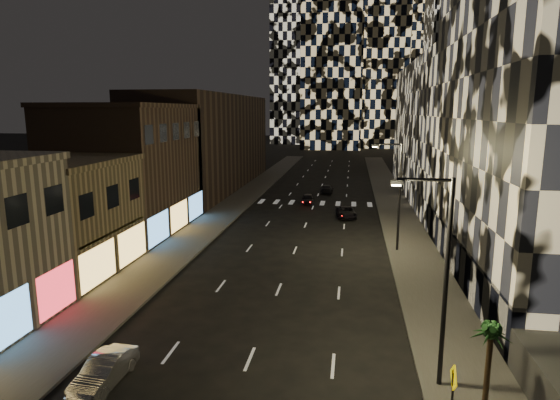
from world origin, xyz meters
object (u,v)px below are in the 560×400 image
(car_dark_rightlane, at_px, (346,212))
(palm_tree, at_px, (491,337))
(car_silver_parked, at_px, (104,371))
(streetlight_far, at_px, (397,189))
(car_dark_oncoming, at_px, (327,189))
(streetlight_near, at_px, (441,269))
(car_dark_midlane, at_px, (308,199))
(ped_sign, at_px, (453,389))

(car_dark_rightlane, bearing_deg, palm_tree, -86.58)
(car_silver_parked, distance_m, palm_tree, 16.19)
(streetlight_far, height_order, car_dark_oncoming, streetlight_far)
(streetlight_near, distance_m, car_dark_rightlane, 32.77)
(streetlight_far, height_order, car_dark_midlane, streetlight_far)
(streetlight_far, distance_m, car_dark_rightlane, 13.71)
(car_dark_rightlane, height_order, ped_sign, ped_sign)
(car_dark_rightlane, distance_m, ped_sign, 36.16)
(streetlight_near, distance_m, car_silver_parked, 15.06)
(car_silver_parked, distance_m, ped_sign, 14.29)
(streetlight_far, relative_size, car_dark_oncoming, 2.23)
(car_dark_midlane, relative_size, car_dark_oncoming, 0.90)
(streetlight_far, relative_size, car_dark_midlane, 2.48)
(car_dark_rightlane, xyz_separation_m, palm_tree, (6.05, -33.28, 2.41))
(car_silver_parked, relative_size, palm_tree, 1.11)
(streetlight_near, relative_size, car_dark_midlane, 2.48)
(car_dark_oncoming, xyz_separation_m, palm_tree, (9.04, -48.89, 2.42))
(car_silver_parked, relative_size, car_dark_oncoming, 0.95)
(streetlight_near, bearing_deg, car_dark_oncoming, 98.58)
(car_silver_parked, xyz_separation_m, car_dark_midlane, (4.97, 41.35, -0.01))
(streetlight_near, height_order, streetlight_far, same)
(car_silver_parked, relative_size, ped_sign, 1.27)
(streetlight_far, distance_m, ped_sign, 23.93)
(car_silver_parked, height_order, car_dark_midlane, car_silver_parked)
(car_dark_midlane, distance_m, car_dark_rightlane, 8.74)
(car_silver_parked, bearing_deg, car_dark_rightlane, 76.08)
(streetlight_far, height_order, car_dark_rightlane, streetlight_far)
(streetlight_near, distance_m, palm_tree, 3.19)
(streetlight_near, height_order, car_silver_parked, streetlight_near)
(car_dark_rightlane, bearing_deg, streetlight_near, -89.42)
(car_dark_midlane, distance_m, palm_tree, 42.00)
(car_dark_oncoming, xyz_separation_m, ped_sign, (7.15, -51.50, 1.65))
(streetlight_far, xyz_separation_m, ped_sign, (-0.06, -23.73, -3.12))
(car_dark_oncoming, bearing_deg, streetlight_near, 99.14)
(car_silver_parked, xyz_separation_m, car_dark_oncoming, (6.95, 49.79, -0.05))
(car_dark_midlane, xyz_separation_m, car_dark_rightlane, (4.97, -7.18, -0.03))
(palm_tree, bearing_deg, car_dark_midlane, 105.24)
(car_dark_rightlane, relative_size, ped_sign, 1.42)
(car_dark_midlane, height_order, car_dark_oncoming, car_dark_midlane)
(palm_tree, bearing_deg, ped_sign, -126.05)
(car_silver_parked, height_order, car_dark_rightlane, car_silver_parked)
(car_dark_midlane, bearing_deg, ped_sign, -83.15)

